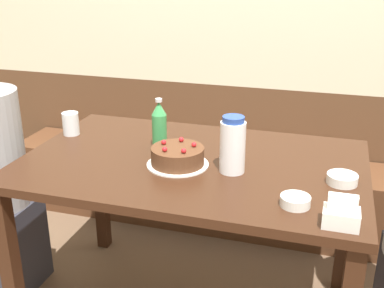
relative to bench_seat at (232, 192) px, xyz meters
name	(u,v)px	position (x,y,z in m)	size (l,w,h in m)	color
back_wall	(246,10)	(0.00, 0.22, 1.04)	(4.80, 0.04, 2.50)	brown
bench_seat	(232,192)	(0.00, 0.00, 0.00)	(2.74, 0.38, 0.43)	#56331E
dining_table	(192,181)	(0.00, -0.83, 0.45)	(1.38, 0.88, 0.76)	#381E11
birthday_cake	(178,156)	(-0.04, -0.89, 0.58)	(0.25, 0.25, 0.09)	white
water_pitcher	(233,145)	(0.18, -0.89, 0.65)	(0.10, 0.10, 0.22)	white
soju_bottle	(159,124)	(-0.18, -0.73, 0.65)	(0.06, 0.06, 0.22)	#388E4C
napkin_holder	(341,215)	(0.58, -1.19, 0.58)	(0.11, 0.08, 0.11)	white
bowl_soup_white	(295,201)	(0.44, -1.10, 0.56)	(0.10, 0.10, 0.03)	white
bowl_rice_small	(342,179)	(0.58, -0.88, 0.56)	(0.11, 0.11, 0.04)	white
glass_water_tall	(71,124)	(-0.63, -0.70, 0.60)	(0.08, 0.08, 0.10)	silver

